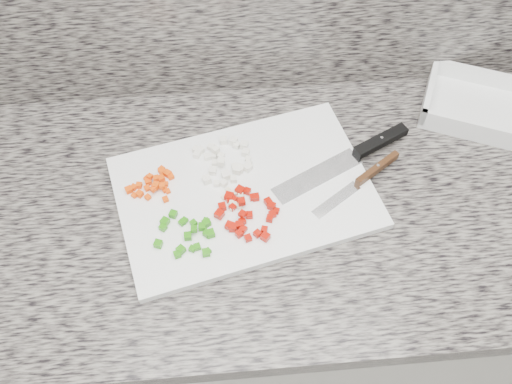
# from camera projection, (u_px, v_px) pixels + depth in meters

# --- Properties ---
(cabinet) EXTENTS (3.92, 0.62, 0.86)m
(cabinet) POSITION_uv_depth(u_px,v_px,m) (274.00, 299.00, 1.47)
(cabinet) COLOR silver
(cabinet) RESTS_ON ground
(countertop) EXTENTS (3.96, 0.64, 0.04)m
(countertop) POSITION_uv_depth(u_px,v_px,m) (280.00, 204.00, 1.10)
(countertop) COLOR slate
(countertop) RESTS_ON cabinet
(cutting_board) EXTENTS (0.53, 0.41, 0.02)m
(cutting_board) POSITION_uv_depth(u_px,v_px,m) (245.00, 192.00, 1.08)
(cutting_board) COLOR white
(cutting_board) RESTS_ON countertop
(carrot_pile) EXTENTS (0.09, 0.08, 0.02)m
(carrot_pile) POSITION_uv_depth(u_px,v_px,m) (153.00, 184.00, 1.07)
(carrot_pile) COLOR #F04805
(carrot_pile) RESTS_ON cutting_board
(onion_pile) EXTENTS (0.12, 0.12, 0.02)m
(onion_pile) POSITION_uv_depth(u_px,v_px,m) (226.00, 160.00, 1.10)
(onion_pile) COLOR white
(onion_pile) RESTS_ON cutting_board
(green_pepper_pile) EXTENTS (0.11, 0.10, 0.02)m
(green_pepper_pile) POSITION_uv_depth(u_px,v_px,m) (189.00, 233.00, 1.01)
(green_pepper_pile) COLOR #247F0B
(green_pepper_pile) RESTS_ON cutting_board
(red_pepper_pile) EXTENTS (0.12, 0.12, 0.02)m
(red_pepper_pile) POSITION_uv_depth(u_px,v_px,m) (245.00, 212.00, 1.04)
(red_pepper_pile) COLOR #AB0D02
(red_pepper_pile) RESTS_ON cutting_board
(garlic_pile) EXTENTS (0.04, 0.05, 0.01)m
(garlic_pile) POSITION_uv_depth(u_px,v_px,m) (233.00, 199.00, 1.06)
(garlic_pile) COLOR #FAF1C1
(garlic_pile) RESTS_ON cutting_board
(chef_knife) EXTENTS (0.29, 0.17, 0.02)m
(chef_knife) POSITION_uv_depth(u_px,v_px,m) (360.00, 152.00, 1.12)
(chef_knife) COLOR white
(chef_knife) RESTS_ON cutting_board
(paring_knife) EXTENTS (0.19, 0.14, 0.02)m
(paring_knife) POSITION_uv_depth(u_px,v_px,m) (367.00, 176.00, 1.08)
(paring_knife) COLOR white
(paring_knife) RESTS_ON cutting_board
(tray) EXTENTS (0.28, 0.25, 0.05)m
(tray) POSITION_uv_depth(u_px,v_px,m) (480.00, 107.00, 1.19)
(tray) COLOR white
(tray) RESTS_ON countertop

